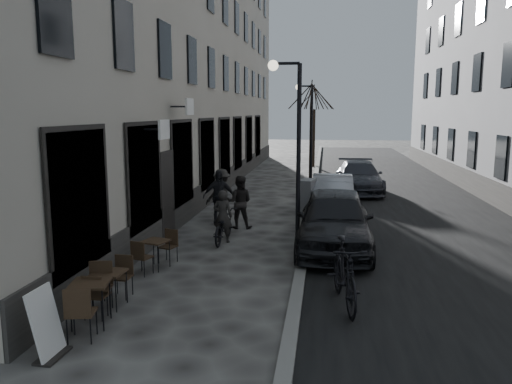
% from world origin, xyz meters
% --- Properties ---
extents(ground, '(120.00, 120.00, 0.00)m').
position_xyz_m(ground, '(0.00, 0.00, 0.00)').
color(ground, '#312F2C').
rests_on(ground, ground).
extents(road, '(7.30, 60.00, 0.00)m').
position_xyz_m(road, '(3.85, 16.00, 0.00)').
color(road, black).
rests_on(road, ground).
extents(kerb, '(0.25, 60.00, 0.12)m').
position_xyz_m(kerb, '(0.20, 16.00, 0.06)').
color(kerb, slate).
rests_on(kerb, ground).
extents(building_left, '(4.00, 35.00, 16.00)m').
position_xyz_m(building_left, '(-6.00, 16.50, 8.00)').
color(building_left, '#AAA18F').
rests_on(building_left, ground).
extents(streetlamp_near, '(0.90, 0.28, 5.09)m').
position_xyz_m(streetlamp_near, '(-0.17, 6.00, 3.16)').
color(streetlamp_near, black).
rests_on(streetlamp_near, ground).
extents(streetlamp_far, '(0.90, 0.28, 5.09)m').
position_xyz_m(streetlamp_far, '(-0.17, 18.00, 3.16)').
color(streetlamp_far, black).
rests_on(streetlamp_far, ground).
extents(tree_near, '(2.40, 2.40, 5.70)m').
position_xyz_m(tree_near, '(-0.10, 21.00, 4.66)').
color(tree_near, black).
rests_on(tree_near, ground).
extents(tree_far, '(2.40, 2.40, 5.70)m').
position_xyz_m(tree_far, '(-0.10, 27.00, 4.66)').
color(tree_far, black).
rests_on(tree_far, ground).
extents(bistro_set_a, '(0.76, 1.64, 0.94)m').
position_xyz_m(bistro_set_a, '(-3.34, 0.49, 0.48)').
color(bistro_set_a, '#322116').
rests_on(bistro_set_a, ground).
extents(bistro_set_b, '(0.60, 1.43, 0.84)m').
position_xyz_m(bistro_set_b, '(-3.37, 1.34, 0.43)').
color(bistro_set_b, '#322116').
rests_on(bistro_set_b, ground).
extents(bistro_set_c, '(0.77, 1.44, 0.82)m').
position_xyz_m(bistro_set_c, '(-3.29, 3.77, 0.42)').
color(bistro_set_c, '#322116').
rests_on(bistro_set_c, ground).
extents(sign_board, '(0.39, 0.65, 1.10)m').
position_xyz_m(sign_board, '(-3.46, -0.70, 0.44)').
color(sign_board, black).
rests_on(sign_board, ground).
extents(utility_cabinet, '(0.69, 0.98, 1.33)m').
position_xyz_m(utility_cabinet, '(0.10, 10.50, 0.66)').
color(utility_cabinet, slate).
rests_on(utility_cabinet, ground).
extents(bicycle, '(0.69, 1.80, 0.93)m').
position_xyz_m(bicycle, '(-2.18, 6.42, 0.47)').
color(bicycle, black).
rests_on(bicycle, ground).
extents(cyclist_rider, '(0.57, 0.39, 1.53)m').
position_xyz_m(cyclist_rider, '(-2.18, 6.42, 0.76)').
color(cyclist_rider, '#2B2825').
rests_on(cyclist_rider, ground).
extents(pedestrian_near, '(0.84, 0.66, 1.72)m').
position_xyz_m(pedestrian_near, '(-2.01, 8.22, 0.86)').
color(pedestrian_near, black).
rests_on(pedestrian_near, ground).
extents(pedestrian_mid, '(1.32, 1.18, 1.78)m').
position_xyz_m(pedestrian_mid, '(-2.85, 9.46, 0.89)').
color(pedestrian_mid, '#292724').
rests_on(pedestrian_mid, ground).
extents(pedestrian_far, '(1.14, 0.69, 1.81)m').
position_xyz_m(pedestrian_far, '(-2.81, 8.80, 0.90)').
color(pedestrian_far, black).
rests_on(pedestrian_far, ground).
extents(car_near, '(2.05, 4.94, 1.67)m').
position_xyz_m(car_near, '(1.00, 6.05, 0.84)').
color(car_near, black).
rests_on(car_near, ground).
extents(car_mid, '(1.52, 4.27, 1.40)m').
position_xyz_m(car_mid, '(1.00, 11.13, 0.70)').
color(car_mid, '#94969C').
rests_on(car_mid, ground).
extents(car_far, '(2.14, 5.00, 1.44)m').
position_xyz_m(car_far, '(2.30, 16.24, 0.72)').
color(car_far, '#303239').
rests_on(car_far, ground).
extents(moped, '(0.95, 2.25, 1.31)m').
position_xyz_m(moped, '(1.13, 2.00, 0.66)').
color(moped, black).
rests_on(moped, ground).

